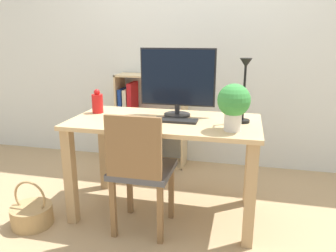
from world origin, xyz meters
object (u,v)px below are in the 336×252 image
Objects in this scene: basket at (32,214)px; keyboard at (176,120)px; desk_lamp at (245,84)px; chair at (140,168)px; monitor at (177,80)px; bookshelf at (142,128)px; vase at (97,103)px; potted_plant at (234,103)px.

keyboard is at bearing 20.46° from basket.
desk_lamp is at bearing 3.51° from keyboard.
chair is at bearing -155.64° from desk_lamp.
keyboard is 0.68× the size of desk_lamp.
monitor is 1.25× the size of desk_lamp.
desk_lamp is 0.47× the size of bookshelf.
basket is (-0.40, -1.36, -0.29)m from bookshelf.
keyboard is at bearing -10.82° from vase.
vase is 0.55× the size of basket.
monitor is 0.65m from vase.
chair is 2.52× the size of basket.
basket is at bearing -106.59° from bookshelf.
chair is 0.89m from basket.
bookshelf is at bearing 105.65° from chair.
keyboard is 0.42m from chair.
desk_lamp is at bearing -4.96° from vase.
bookshelf is at bearing 120.06° from keyboard.
monitor is at bearing 29.54° from basket.
potted_plant is 0.35× the size of chair.
bookshelf is (-1.03, 0.96, -0.64)m from desk_lamp.
potted_plant reaches higher than chair.
chair is at bearing -39.66° from vase.
desk_lamp reaches higher than potted_plant.
chair is at bearing -168.23° from potted_plant.
keyboard is at bearing 53.36° from chair.
vase is at bearing -94.99° from bookshelf.
desk_lamp is at bearing -16.93° from monitor.
desk_lamp is at bearing -43.05° from bookshelf.
vase is 0.20× the size of bookshelf.
desk_lamp is at bearing 15.31° from basket.
chair is at bearing 7.36° from basket.
basket is at bearing -123.89° from vase.
potted_plant is at bearing 9.24° from basket.
bookshelf is (-0.55, 0.82, -0.63)m from monitor.
desk_lamp reaches higher than keyboard.
chair is (-0.18, -0.26, -0.27)m from keyboard.
potted_plant is 0.88× the size of basket.
keyboard is at bearing -59.94° from bookshelf.
potted_plant is (0.40, -0.14, 0.17)m from keyboard.
monitor is 0.59× the size of bookshelf.
desk_lamp is at bearing 22.72° from chair.
keyboard is at bearing -81.83° from monitor.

